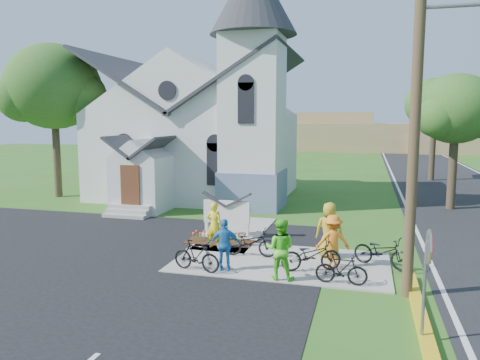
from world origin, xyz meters
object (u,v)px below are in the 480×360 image
(cyclist_1, at_px, (280,249))
(cyclist_4, at_px, (329,230))
(bike_1, at_px, (196,256))
(bike_3, at_px, (341,269))
(cyclist_3, at_px, (333,241))
(bike_0, at_px, (250,242))
(bike_2, at_px, (311,255))
(stop_sign, at_px, (427,262))
(cyclist_0, at_px, (214,225))
(cyclist_2, at_px, (225,245))
(church_sign, at_px, (227,212))
(utility_pole, at_px, (419,93))
(bike_4, at_px, (382,252))

(cyclist_1, distance_m, cyclist_4, 2.86)
(bike_1, distance_m, cyclist_4, 4.64)
(bike_1, xyz_separation_m, bike_3, (4.40, -0.03, -0.04))
(cyclist_4, bearing_deg, cyclist_3, 100.37)
(bike_0, bearing_deg, bike_1, 143.85)
(bike_2, distance_m, cyclist_3, 0.90)
(stop_sign, height_order, bike_3, stop_sign)
(cyclist_0, distance_m, bike_1, 2.71)
(cyclist_1, bearing_deg, bike_3, -179.48)
(cyclist_2, relative_size, cyclist_4, 0.85)
(cyclist_1, bearing_deg, cyclist_3, -131.83)
(church_sign, relative_size, cyclist_0, 1.30)
(cyclist_3, bearing_deg, cyclist_1, 30.78)
(utility_pole, bearing_deg, church_sign, 144.40)
(bike_0, distance_m, bike_2, 2.42)
(cyclist_0, distance_m, bike_3, 5.43)
(cyclist_1, bearing_deg, stop_sign, 141.22)
(cyclist_3, distance_m, bike_4, 1.62)
(bike_1, distance_m, bike_3, 4.40)
(church_sign, distance_m, cyclist_3, 5.23)
(bike_1, distance_m, bike_2, 3.56)
(cyclist_0, bearing_deg, bike_2, 161.40)
(bike_0, bearing_deg, church_sign, 28.84)
(cyclist_1, distance_m, bike_2, 1.33)
(cyclist_3, bearing_deg, utility_pole, 122.94)
(utility_pole, distance_m, bike_3, 5.24)
(cyclist_2, bearing_deg, bike_4, -173.54)
(utility_pole, distance_m, bike_2, 5.75)
(cyclist_0, bearing_deg, cyclist_3, 171.25)
(cyclist_3, bearing_deg, cyclist_2, 3.45)
(cyclist_3, xyz_separation_m, bike_4, (1.52, 0.42, -0.35))
(church_sign, height_order, cyclist_2, church_sign)
(cyclist_3, height_order, bike_3, cyclist_3)
(bike_0, relative_size, cyclist_4, 0.97)
(stop_sign, height_order, cyclist_0, stop_sign)
(church_sign, bearing_deg, cyclist_3, -33.09)
(bike_1, relative_size, cyclist_3, 0.96)
(cyclist_0, distance_m, cyclist_4, 4.15)
(bike_2, relative_size, cyclist_3, 1.12)
(stop_sign, relative_size, bike_2, 1.31)
(cyclist_4, xyz_separation_m, bike_4, (1.71, -0.61, -0.46))
(utility_pole, distance_m, cyclist_0, 8.47)
(cyclist_0, height_order, bike_1, cyclist_0)
(stop_sign, relative_size, bike_3, 1.68)
(stop_sign, bearing_deg, bike_2, 125.74)
(cyclist_1, xyz_separation_m, bike_1, (-2.63, 0.03, -0.42))
(bike_2, bearing_deg, cyclist_0, 43.75)
(church_sign, bearing_deg, cyclist_0, -88.41)
(bike_3, xyz_separation_m, cyclist_4, (-0.55, 2.58, 0.51))
(bike_3, bearing_deg, cyclist_2, 86.38)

